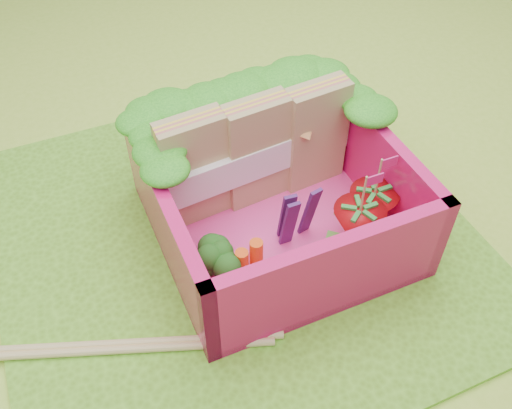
{
  "coord_description": "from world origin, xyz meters",
  "views": [
    {
      "loc": [
        -0.74,
        -2.02,
        2.5
      ],
      "look_at": [
        0.12,
        -0.05,
        0.28
      ],
      "focal_mm": 40.0,
      "sensor_mm": 36.0,
      "label": 1
    }
  ],
  "objects": [
    {
      "name": "purple_wedges",
      "position": [
        0.28,
        -0.21,
        0.27
      ],
      "size": [
        0.21,
        0.08,
        0.38
      ],
      "color": "#4B1959",
      "rests_on": "bento_floor"
    },
    {
      "name": "placemat",
      "position": [
        0.0,
        0.0,
        0.01
      ],
      "size": [
        2.6,
        2.6,
        0.03
      ],
      "primitive_type": "cube",
      "color": "#5F9F24",
      "rests_on": "ground"
    },
    {
      "name": "carrot_sticks",
      "position": [
        -0.05,
        -0.35,
        0.21
      ],
      "size": [
        0.15,
        0.08,
        0.26
      ],
      "color": "orange",
      "rests_on": "bento_floor"
    },
    {
      "name": "chopsticks",
      "position": [
        -1.12,
        -0.33,
        0.05
      ],
      "size": [
        2.21,
        0.84,
        0.04
      ],
      "color": "#D6B575",
      "rests_on": "placemat"
    },
    {
      "name": "lettuce_ruffle",
      "position": [
        0.24,
        0.43,
        0.64
      ],
      "size": [
        1.43,
        0.77,
        0.11
      ],
      "color": "#1B8017",
      "rests_on": "bento_box"
    },
    {
      "name": "bento_box",
      "position": [
        0.24,
        -0.05,
        0.31
      ],
      "size": [
        1.3,
        1.3,
        0.55
      ],
      "color": "#DA125E",
      "rests_on": "placemat"
    },
    {
      "name": "broccoli",
      "position": [
        -0.19,
        -0.31,
        0.26
      ],
      "size": [
        0.34,
        0.34,
        0.25
      ],
      "color": "#669F4C",
      "rests_on": "bento_floor"
    },
    {
      "name": "strawberry_right",
      "position": [
        0.71,
        -0.29,
        0.22
      ],
      "size": [
        0.27,
        0.27,
        0.51
      ],
      "color": "#BA130B",
      "rests_on": "bento_floor"
    },
    {
      "name": "sandwich_stack",
      "position": [
        0.24,
        0.21,
        0.4
      ],
      "size": [
        1.2,
        0.28,
        0.66
      ],
      "color": "tan",
      "rests_on": "bento_floor"
    },
    {
      "name": "bento_floor",
      "position": [
        0.24,
        -0.05,
        0.06
      ],
      "size": [
        1.3,
        1.3,
        0.05
      ],
      "primitive_type": "cube",
      "color": "#FC409E",
      "rests_on": "placemat"
    },
    {
      "name": "snap_peas",
      "position": [
        0.62,
        -0.27,
        0.11
      ],
      "size": [
        0.65,
        0.55,
        0.05
      ],
      "color": "#55A533",
      "rests_on": "bento_floor"
    },
    {
      "name": "ground",
      "position": [
        0.0,
        0.0,
        0.0
      ],
      "size": [
        14.0,
        14.0,
        0.0
      ],
      "primitive_type": "plane",
      "color": "#A5D23B",
      "rests_on": "ground"
    },
    {
      "name": "strawberry_left",
      "position": [
        0.57,
        -0.38,
        0.22
      ],
      "size": [
        0.28,
        0.28,
        0.52
      ],
      "color": "#BA130B",
      "rests_on": "bento_floor"
    }
  ]
}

